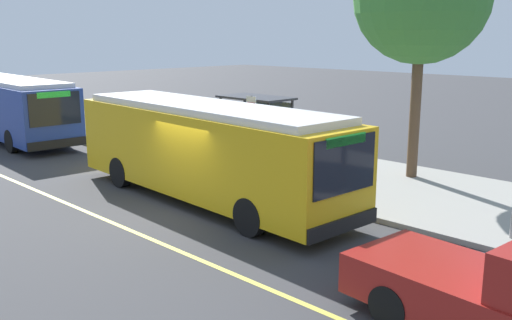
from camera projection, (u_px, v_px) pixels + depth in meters
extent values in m
plane|color=#38383A|center=(192.00, 210.00, 16.37)|extent=(120.00, 120.00, 0.00)
cube|color=gray|center=(322.00, 173.00, 20.50)|extent=(44.00, 6.40, 0.15)
cube|color=#E0D64C|center=(125.00, 228.00, 14.85)|extent=(36.00, 0.14, 0.01)
cube|color=gold|center=(206.00, 150.00, 17.07)|extent=(10.66, 3.07, 2.40)
cube|color=silver|center=(205.00, 107.00, 16.80)|extent=(9.81, 2.77, 0.20)
cube|color=black|center=(345.00, 165.00, 13.16)|extent=(0.15, 2.17, 1.34)
cube|color=black|center=(239.00, 136.00, 17.86)|extent=(9.28, 0.50, 1.06)
cube|color=black|center=(239.00, 175.00, 18.13)|extent=(10.01, 0.52, 0.28)
cube|color=#26D83F|center=(346.00, 140.00, 13.03)|extent=(0.10, 1.40, 0.24)
cube|color=black|center=(344.00, 225.00, 13.46)|extent=(0.20, 2.50, 0.36)
cylinder|color=black|center=(312.00, 199.00, 15.69)|extent=(1.01, 0.33, 1.00)
cylinder|color=black|center=(250.00, 217.00, 14.17)|extent=(1.01, 0.33, 1.00)
cylinder|color=black|center=(178.00, 162.00, 20.35)|extent=(1.01, 0.33, 1.00)
cylinder|color=black|center=(120.00, 172.00, 18.83)|extent=(1.01, 0.33, 1.00)
cube|color=navy|center=(10.00, 107.00, 27.29)|extent=(10.81, 3.14, 2.40)
cube|color=silver|center=(7.00, 80.00, 27.01)|extent=(9.94, 2.83, 0.20)
cube|color=black|center=(55.00, 109.00, 23.30)|extent=(0.16, 2.17, 1.34)
cube|color=black|center=(36.00, 100.00, 28.07)|extent=(9.39, 0.56, 1.06)
cube|color=yellow|center=(38.00, 125.00, 28.34)|extent=(10.14, 0.59, 0.28)
cube|color=#26D83F|center=(54.00, 95.00, 23.17)|extent=(0.11, 1.40, 0.24)
cube|color=black|center=(58.00, 144.00, 23.60)|extent=(0.22, 2.50, 0.36)
cylinder|color=black|center=(64.00, 135.00, 25.86)|extent=(1.01, 0.33, 1.00)
cylinder|color=black|center=(12.00, 141.00, 24.35)|extent=(1.01, 0.33, 1.00)
cylinder|color=black|center=(12.00, 120.00, 30.60)|extent=(1.01, 0.33, 1.00)
cube|color=maroon|center=(509.00, 308.00, 9.05)|extent=(5.55, 2.44, 0.75)
cylinder|color=black|center=(448.00, 278.00, 10.89)|extent=(0.78, 0.30, 0.76)
cylinder|color=black|center=(390.00, 306.00, 9.75)|extent=(0.78, 0.30, 0.76)
cylinder|color=#333338|center=(292.00, 131.00, 21.69)|extent=(0.10, 0.10, 2.40)
cylinder|color=#333338|center=(268.00, 135.00, 20.79)|extent=(0.10, 0.10, 2.40)
cylinder|color=#333338|center=(245.00, 124.00, 23.48)|extent=(0.10, 0.10, 2.40)
cylinder|color=#333338|center=(221.00, 128.00, 22.58)|extent=(0.10, 0.10, 2.40)
cube|color=#333338|center=(256.00, 98.00, 21.87)|extent=(2.90, 1.60, 0.08)
cube|color=#4C606B|center=(267.00, 128.00, 22.58)|extent=(2.47, 0.04, 2.16)
cube|color=navy|center=(233.00, 127.00, 23.04)|extent=(0.06, 1.11, 1.82)
cube|color=brown|center=(259.00, 148.00, 22.27)|extent=(1.60, 0.44, 0.06)
cube|color=brown|center=(263.00, 141.00, 22.37)|extent=(1.60, 0.05, 0.44)
cube|color=#333338|center=(246.00, 152.00, 22.81)|extent=(0.08, 0.40, 0.45)
cube|color=#333338|center=(272.00, 157.00, 21.82)|extent=(0.08, 0.40, 0.45)
cylinder|color=#333338|center=(252.00, 137.00, 19.32)|extent=(0.07, 0.07, 2.80)
cube|color=white|center=(251.00, 105.00, 19.07)|extent=(0.44, 0.03, 0.56)
cube|color=red|center=(251.00, 105.00, 19.06)|extent=(0.40, 0.01, 0.16)
cylinder|color=#282D47|center=(215.00, 148.00, 22.44)|extent=(0.14, 0.14, 0.85)
cylinder|color=#282D47|center=(211.00, 149.00, 22.31)|extent=(0.14, 0.14, 0.85)
cube|color=beige|center=(213.00, 130.00, 22.22)|extent=(0.24, 0.40, 0.62)
sphere|color=tan|center=(212.00, 119.00, 22.13)|extent=(0.22, 0.22, 0.22)
cylinder|color=brown|center=(415.00, 114.00, 19.27)|extent=(0.36, 0.36, 4.37)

